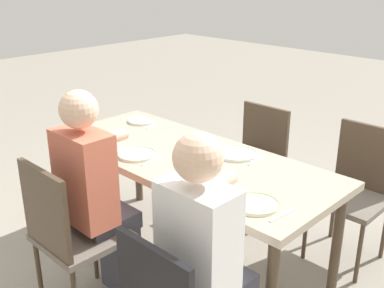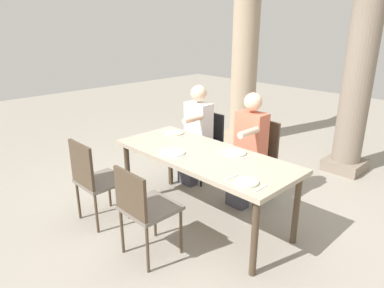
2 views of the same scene
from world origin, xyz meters
name	(u,v)px [view 2 (image 2 of 2)]	position (x,y,z in m)	size (l,w,h in m)	color
ground_plane	(203,219)	(0.00, 0.00, 0.00)	(16.00, 16.00, 0.00)	gray
dining_table	(203,160)	(0.00, 0.00, 0.70)	(1.97, 0.82, 0.77)	tan
chair_west_north	(205,141)	(-0.76, 0.83, 0.52)	(0.44, 0.44, 0.89)	#4F4F50
chair_west_south	(94,177)	(-0.76, -0.83, 0.52)	(0.44, 0.44, 0.91)	#6A6158
chair_mid_north	(257,155)	(0.07, 0.83, 0.55)	(0.44, 0.44, 0.95)	#6A6158
chair_mid_south	(143,205)	(0.07, -0.82, 0.52)	(0.44, 0.44, 0.87)	#6A6158
diner_woman_green	(195,132)	(-0.76, 0.64, 0.69)	(0.35, 0.49, 1.28)	#3F3F4C
diner_man_white	(247,147)	(0.08, 0.64, 0.70)	(0.35, 0.49, 1.30)	#3F3F4C
stone_column_near	(245,59)	(-1.39, 2.43, 1.44)	(0.57, 0.57, 2.93)	tan
stone_column_centre	(359,74)	(0.50, 2.43, 1.37)	(0.51, 0.51, 2.80)	gray
plate_0	(174,133)	(-0.71, 0.23, 0.77)	(0.24, 0.24, 0.02)	silver
fork_0	(166,131)	(-0.86, 0.23, 0.77)	(0.02, 0.17, 0.01)	silver
spoon_0	(182,136)	(-0.56, 0.23, 0.77)	(0.02, 0.17, 0.01)	silver
plate_1	(172,153)	(-0.22, -0.22, 0.77)	(0.26, 0.26, 0.02)	white
fork_1	(163,149)	(-0.37, -0.22, 0.77)	(0.02, 0.17, 0.01)	silver
spoon_1	(182,157)	(-0.07, -0.22, 0.77)	(0.02, 0.17, 0.01)	silver
plate_2	(234,153)	(0.22, 0.22, 0.77)	(0.24, 0.24, 0.02)	white
fork_2	(223,150)	(0.07, 0.22, 0.77)	(0.02, 0.17, 0.01)	silver
spoon_2	(246,157)	(0.37, 0.22, 0.77)	(0.02, 0.17, 0.01)	silver
plate_3	(246,182)	(0.72, -0.24, 0.77)	(0.21, 0.21, 0.02)	white
fork_3	(232,177)	(0.57, -0.24, 0.77)	(0.02, 0.17, 0.01)	silver
spoon_3	(261,188)	(0.87, -0.24, 0.77)	(0.02, 0.17, 0.01)	silver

